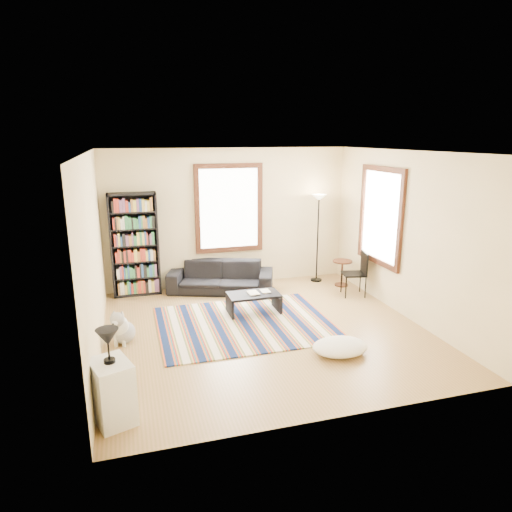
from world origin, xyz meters
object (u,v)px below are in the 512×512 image
object	(u,v)px
floor_lamp	(318,238)
white_cabinet	(112,392)
floor_cushion	(340,347)
dog	(123,325)
bookshelf	(135,245)
sofa	(221,277)
coffee_table	(254,303)
folding_chair	(354,274)
side_table	(342,273)

from	to	relation	value
floor_lamp	white_cabinet	distance (m)	5.79
floor_cushion	white_cabinet	bearing A→B (deg)	-166.09
dog	white_cabinet	bearing A→B (deg)	-70.60
bookshelf	sofa	bearing A→B (deg)	-9.50
coffee_table	floor_cushion	xyz separation A→B (m)	(0.77, -1.83, -0.08)
floor_cushion	white_cabinet	size ratio (longest dim) A/B	1.17
bookshelf	dog	bearing A→B (deg)	-97.41
floor_cushion	folding_chair	bearing A→B (deg)	58.18
bookshelf	side_table	size ratio (longest dim) A/B	3.70
floor_lamp	white_cabinet	size ratio (longest dim) A/B	2.66
sofa	bookshelf	distance (m)	1.78
sofa	side_table	bearing A→B (deg)	11.67
floor_cushion	floor_lamp	size ratio (longest dim) A/B	0.44
floor_cushion	side_table	xyz separation A→B (m)	(1.41, 2.78, 0.17)
floor_lamp	folding_chair	distance (m)	1.21
side_table	folding_chair	bearing A→B (deg)	-94.83
sofa	folding_chair	distance (m)	2.62
side_table	dog	xyz separation A→B (m)	(-4.38, -1.54, 0.00)
sofa	floor_lamp	bearing A→B (deg)	22.70
side_table	dog	world-z (taller)	dog
sofa	floor_lamp	distance (m)	2.21
sofa	bookshelf	xyz separation A→B (m)	(-1.61, 0.27, 0.70)
coffee_table	white_cabinet	xyz separation A→B (m)	(-2.32, -2.59, 0.17)
floor_cushion	white_cabinet	xyz separation A→B (m)	(-3.09, -0.77, 0.25)
white_cabinet	dog	world-z (taller)	white_cabinet
bookshelf	side_table	xyz separation A→B (m)	(4.10, -0.63, -0.73)
bookshelf	floor_cushion	size ratio (longest dim) A/B	2.45
dog	coffee_table	bearing A→B (deg)	37.66
white_cabinet	side_table	bearing A→B (deg)	19.36
sofa	coffee_table	distance (m)	1.36
floor_lamp	dog	bearing A→B (deg)	-153.48
sofa	bookshelf	bearing A→B (deg)	-169.50
coffee_table	sofa	bearing A→B (deg)	103.16
side_table	dog	distance (m)	4.64
sofa	dog	world-z (taller)	sofa
coffee_table	floor_lamp	distance (m)	2.42
bookshelf	white_cabinet	xyz separation A→B (m)	(-0.40, -4.18, -0.65)
side_table	folding_chair	distance (m)	0.61
bookshelf	white_cabinet	size ratio (longest dim) A/B	2.86
floor_lamp	dog	distance (m)	4.53
folding_chair	dog	world-z (taller)	folding_chair
floor_cushion	white_cabinet	distance (m)	3.19
sofa	folding_chair	xyz separation A→B (m)	(2.43, -0.96, 0.13)
coffee_table	folding_chair	size ratio (longest dim) A/B	1.05
floor_lamp	white_cabinet	bearing A→B (deg)	-135.85
floor_cushion	white_cabinet	world-z (taller)	white_cabinet
folding_chair	sofa	bearing A→B (deg)	171.06
floor_lamp	dog	xyz separation A→B (m)	(-4.01, -2.00, -0.66)
folding_chair	side_table	bearing A→B (deg)	97.66
sofa	white_cabinet	bearing A→B (deg)	-97.27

